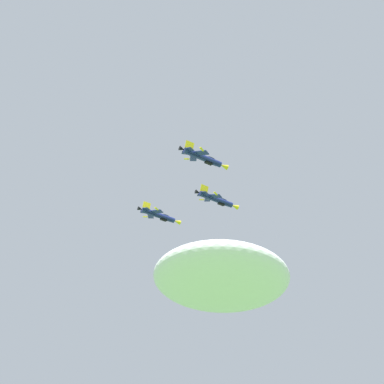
# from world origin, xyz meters

# --- Properties ---
(cloud_near_formation) EXTENTS (88.43, 75.97, 26.80)m
(cloud_near_formation) POSITION_xyz_m (77.84, 251.59, 164.91)
(cloud_near_formation) COLOR white
(fighter_jet_lead) EXTENTS (15.69, 9.59, 5.13)m
(fighter_jet_lead) POSITION_xyz_m (32.04, 109.32, 102.47)
(fighter_jet_lead) COLOR navy
(fighter_jet_left_wing) EXTENTS (15.69, 9.96, 4.72)m
(fighter_jet_left_wing) POSITION_xyz_m (15.79, 123.35, 103.88)
(fighter_jet_left_wing) COLOR navy
(fighter_jet_right_wing) EXTENTS (15.69, 9.62, 5.11)m
(fighter_jet_right_wing) POSITION_xyz_m (22.81, 90.78, 100.83)
(fighter_jet_right_wing) COLOR navy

